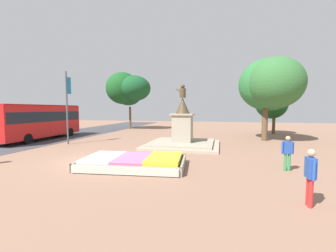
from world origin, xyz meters
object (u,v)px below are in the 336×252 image
city_bus (39,120)px  pedestrian_with_handbag (288,151)px  statue_monument (183,135)px  banner_pole (67,105)px  pedestrian_near_planter (310,173)px  flower_planter (134,162)px

city_bus → pedestrian_with_handbag: bearing=-17.9°
pedestrian_with_handbag → statue_monument: bearing=135.0°
statue_monument → city_bus: bearing=178.5°
city_bus → pedestrian_with_handbag: city_bus is taller
banner_pole → pedestrian_with_handbag: size_ratio=3.60×
city_bus → pedestrian_with_handbag: (20.03, -6.46, -0.95)m
pedestrian_near_planter → pedestrian_with_handbag: bearing=83.6°
statue_monument → banner_pole: banner_pole is taller
city_bus → pedestrian_near_planter: size_ratio=5.42×
flower_planter → banner_pole: 10.46m
flower_planter → pedestrian_near_planter: (6.91, -3.15, 0.77)m
statue_monument → pedestrian_with_handbag: (6.08, -6.09, 0.06)m
statue_monument → pedestrian_near_planter: bearing=-61.2°
city_bus → pedestrian_near_planter: bearing=-28.4°
statue_monument → banner_pole: bearing=-172.0°
banner_pole → pedestrian_near_planter: banner_pole is taller
city_bus → pedestrian_near_planter: city_bus is taller
flower_planter → city_bus: bearing=149.5°
banner_pole → city_bus: 4.94m
statue_monument → pedestrian_near_planter: (5.62, -10.22, 0.12)m
banner_pole → statue_monument: bearing=8.0°
flower_planter → pedestrian_with_handbag: (7.37, 0.98, 0.72)m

